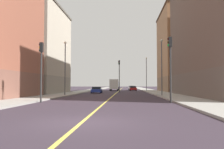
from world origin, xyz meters
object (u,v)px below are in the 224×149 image
(street_lamp_left_near, at_px, (162,62))
(street_lamp_left_far, at_px, (146,71))
(car_blue, at_px, (97,90))
(car_white, at_px, (132,88))
(building_right_midblock, at_px, (32,50))
(building_left_mid, at_px, (185,51))
(street_lamp_right_near, at_px, (65,63))
(traffic_light_right_near, at_px, (41,63))
(car_red, at_px, (133,88))
(traffic_light_left_near, at_px, (170,60))
(box_truck, at_px, (114,85))
(traffic_light_median_far, at_px, (119,72))

(street_lamp_left_near, xyz_separation_m, street_lamp_left_far, (0.00, 24.66, 0.17))
(street_lamp_left_near, distance_m, car_blue, 16.93)
(car_white, bearing_deg, building_right_midblock, -123.72)
(street_lamp_left_near, height_order, street_lamp_left_far, street_lamp_left_far)
(car_blue, bearing_deg, building_left_mid, 26.89)
(building_right_midblock, relative_size, street_lamp_right_near, 2.08)
(traffic_light_right_near, distance_m, car_red, 45.29)
(traffic_light_right_near, height_order, car_red, traffic_light_right_near)
(building_left_mid, distance_m, traffic_light_left_near, 35.92)
(street_lamp_right_near, bearing_deg, car_red, 71.46)
(street_lamp_left_near, height_order, box_truck, street_lamp_left_near)
(traffic_light_right_near, height_order, street_lamp_left_far, street_lamp_left_far)
(traffic_light_right_near, xyz_separation_m, street_lamp_left_far, (12.75, 36.44, 1.39))
(car_red, bearing_deg, car_white, 91.91)
(street_lamp_left_far, bearing_deg, traffic_light_median_far, -132.81)
(traffic_light_left_near, distance_m, box_truck, 44.66)
(traffic_light_left_near, bearing_deg, car_blue, 111.60)
(building_right_midblock, bearing_deg, street_lamp_right_near, -47.59)
(building_left_mid, relative_size, street_lamp_right_near, 2.42)
(building_left_mid, relative_size, car_white, 4.50)
(car_red, bearing_deg, street_lamp_left_far, -68.40)
(traffic_light_left_near, relative_size, traffic_light_median_far, 0.86)
(street_lamp_right_near, relative_size, car_red, 1.94)
(building_left_mid, bearing_deg, street_lamp_left_far, 165.14)
(building_right_midblock, bearing_deg, traffic_light_median_far, 25.34)
(traffic_light_left_near, xyz_separation_m, box_truck, (-7.19, 44.02, -2.19))
(building_right_midblock, bearing_deg, building_left_mid, 21.32)
(building_left_mid, distance_m, box_truck, 21.14)
(car_red, bearing_deg, street_lamp_right_near, -108.54)
(street_lamp_left_far, bearing_deg, car_red, 111.60)
(car_red, bearing_deg, street_lamp_left_near, -84.62)
(traffic_light_median_far, distance_m, street_lamp_right_near, 18.74)
(car_white, xyz_separation_m, box_truck, (-4.93, -6.72, 0.99))
(building_left_mid, distance_m, car_red, 17.82)
(street_lamp_left_far, bearing_deg, traffic_light_right_near, -109.29)
(building_right_midblock, distance_m, street_lamp_right_near, 13.43)
(traffic_light_left_near, bearing_deg, building_left_mid, 73.97)
(building_right_midblock, bearing_deg, street_lamp_left_far, 32.86)
(street_lamp_left_near, bearing_deg, building_left_mid, 68.52)
(traffic_light_right_near, height_order, car_white, traffic_light_right_near)
(traffic_light_median_far, xyz_separation_m, street_lamp_left_far, (6.41, 6.92, 0.61))
(car_red, bearing_deg, traffic_light_right_near, -102.40)
(building_right_midblock, height_order, traffic_light_right_near, building_right_midblock)
(car_blue, xyz_separation_m, car_red, (7.58, 19.87, -0.00))
(traffic_light_median_far, xyz_separation_m, street_lamp_right_near, (-7.33, -17.24, 0.41))
(traffic_light_left_near, bearing_deg, street_lamp_left_far, 88.40)
(car_white, bearing_deg, street_lamp_left_near, -85.20)
(car_red, xyz_separation_m, box_truck, (-5.15, -0.11, 1.03))
(street_lamp_right_near, height_order, box_truck, street_lamp_right_near)
(car_blue, relative_size, box_truck, 0.57)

